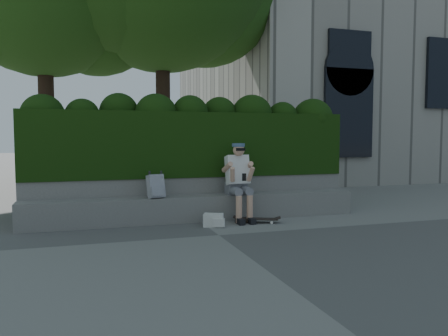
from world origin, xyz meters
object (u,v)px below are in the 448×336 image
object	(u,v)px
person	(238,178)
skateboard	(257,219)
backpack_ground	(213,220)
backpack_plaid	(156,186)

from	to	relation	value
person	skateboard	distance (m)	0.80
backpack_ground	backpack_plaid	bearing A→B (deg)	172.76
skateboard	backpack_ground	xyz separation A→B (m)	(-0.81, -0.07, 0.04)
person	backpack_plaid	world-z (taller)	person
backpack_plaid	backpack_ground	distance (m)	1.15
skateboard	backpack_plaid	bearing A→B (deg)	-170.88
backpack_plaid	skateboard	bearing A→B (deg)	-32.67
person	backpack_ground	world-z (taller)	person
backpack_plaid	backpack_ground	xyz separation A→B (m)	(0.88, -0.49, -0.54)
person	skateboard	world-z (taller)	person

